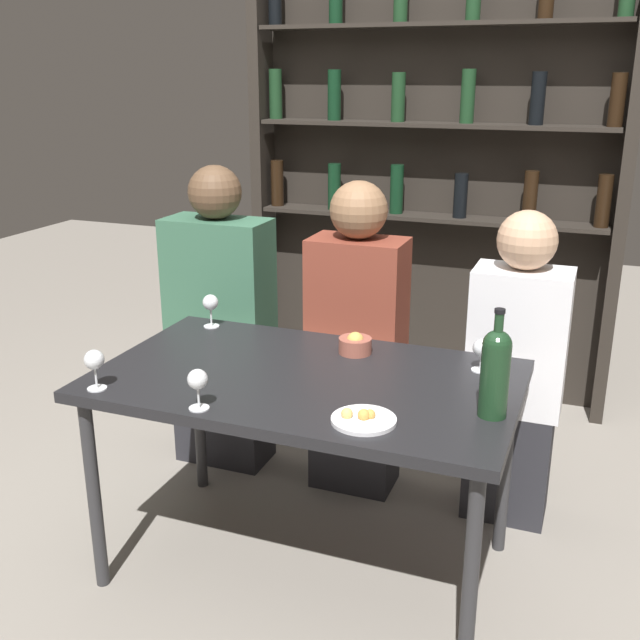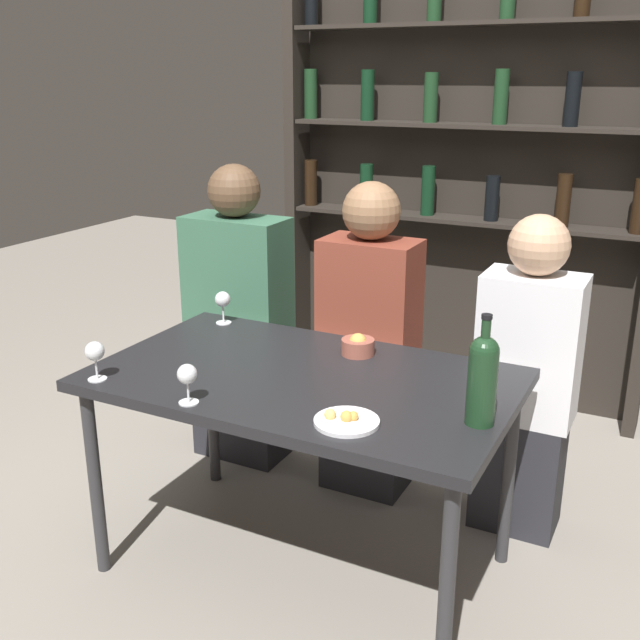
{
  "view_description": "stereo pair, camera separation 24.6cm",
  "coord_description": "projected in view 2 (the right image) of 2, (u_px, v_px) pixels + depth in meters",
  "views": [
    {
      "loc": [
        0.84,
        -2.06,
        1.65
      ],
      "look_at": [
        0.0,
        0.12,
        0.87
      ],
      "focal_mm": 42.0,
      "sensor_mm": 36.0,
      "label": 1
    },
    {
      "loc": [
        1.06,
        -1.96,
        1.65
      ],
      "look_at": [
        0.0,
        0.12,
        0.87
      ],
      "focal_mm": 42.0,
      "sensor_mm": 36.0,
      "label": 2
    }
  ],
  "objects": [
    {
      "name": "seated_person_center",
      "position": [
        368.0,
        349.0,
        2.96
      ],
      "size": [
        0.37,
        0.22,
        1.27
      ],
      "color": "#26262B",
      "rests_on": "ground_plane"
    },
    {
      "name": "wine_glass_0",
      "position": [
        187.0,
        376.0,
        2.17
      ],
      "size": [
        0.06,
        0.06,
        0.12
      ],
      "color": "silver",
      "rests_on": "dining_table"
    },
    {
      "name": "food_plate_0",
      "position": [
        346.0,
        420.0,
        2.07
      ],
      "size": [
        0.18,
        0.18,
        0.04
      ],
      "color": "white",
      "rests_on": "dining_table"
    },
    {
      "name": "wine_glass_2",
      "position": [
        482.0,
        356.0,
        2.37
      ],
      "size": [
        0.06,
        0.06,
        0.11
      ],
      "color": "silver",
      "rests_on": "dining_table"
    },
    {
      "name": "snack_bowl",
      "position": [
        358.0,
        346.0,
        2.57
      ],
      "size": [
        0.11,
        0.11,
        0.08
      ],
      "color": "#995142",
      "rests_on": "dining_table"
    },
    {
      "name": "wine_glass_1",
      "position": [
        223.0,
        301.0,
        2.87
      ],
      "size": [
        0.06,
        0.06,
        0.13
      ],
      "color": "silver",
      "rests_on": "dining_table"
    },
    {
      "name": "seated_person_right",
      "position": [
        526.0,
        385.0,
        2.7
      ],
      "size": [
        0.35,
        0.22,
        1.19
      ],
      "color": "#26262B",
      "rests_on": "ground_plane"
    },
    {
      "name": "wine_rack_wall",
      "position": [
        463.0,
        186.0,
        3.71
      ],
      "size": [
        1.88,
        0.21,
        2.12
      ],
      "color": "#28231E",
      "rests_on": "ground_plane"
    },
    {
      "name": "wine_bottle",
      "position": [
        483.0,
        376.0,
        2.03
      ],
      "size": [
        0.08,
        0.08,
        0.32
      ],
      "color": "#19381E",
      "rests_on": "dining_table"
    },
    {
      "name": "wine_glass_3",
      "position": [
        95.0,
        353.0,
        2.34
      ],
      "size": [
        0.06,
        0.06,
        0.13
      ],
      "color": "silver",
      "rests_on": "dining_table"
    },
    {
      "name": "dining_table",
      "position": [
        303.0,
        392.0,
        2.43
      ],
      "size": [
        1.34,
        0.8,
        0.72
      ],
      "color": "black",
      "rests_on": "ground_plane"
    },
    {
      "name": "ground_plane",
      "position": [
        305.0,
        564.0,
        2.64
      ],
      "size": [
        10.0,
        10.0,
        0.0
      ],
      "primitive_type": "plane",
      "color": "gray"
    },
    {
      "name": "seated_person_left",
      "position": [
        239.0,
        325.0,
        3.22
      ],
      "size": [
        0.43,
        0.22,
        1.3
      ],
      "color": "#26262B",
      "rests_on": "ground_plane"
    }
  ]
}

